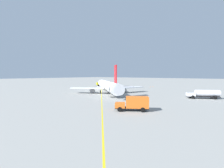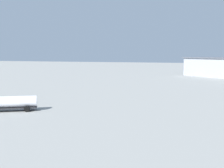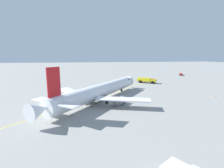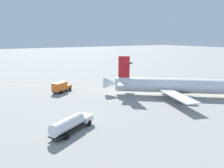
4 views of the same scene
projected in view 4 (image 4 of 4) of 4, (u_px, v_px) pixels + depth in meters
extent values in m
plane|color=gray|center=(162.00, 94.00, 66.44)|extent=(600.00, 600.00, 0.00)
cylinder|color=white|center=(184.00, 86.00, 63.36)|extent=(27.58, 31.88, 4.08)
cone|color=white|center=(111.00, 83.00, 65.98)|extent=(5.22, 5.29, 3.47)
ellipsoid|color=gray|center=(177.00, 90.00, 63.84)|extent=(11.62, 12.89, 2.24)
cube|color=red|center=(124.00, 67.00, 64.52)|extent=(2.24, 2.61, 6.01)
cube|color=white|center=(125.00, 79.00, 68.72)|extent=(5.70, 5.36, 0.20)
cube|color=white|center=(123.00, 84.00, 62.04)|extent=(5.70, 5.36, 0.20)
cube|color=white|center=(169.00, 82.00, 72.55)|extent=(9.81, 13.80, 0.28)
cube|color=white|center=(178.00, 96.00, 55.21)|extent=(14.21, 7.81, 0.28)
cylinder|color=gray|center=(177.00, 88.00, 70.55)|extent=(4.19, 4.39, 2.25)
cylinder|color=black|center=(184.00, 88.00, 70.29)|extent=(1.56, 1.34, 1.91)
cylinder|color=gray|center=(185.00, 100.00, 57.22)|extent=(4.19, 4.39, 2.25)
cylinder|color=black|center=(193.00, 100.00, 56.96)|extent=(1.56, 1.34, 1.91)
cylinder|color=#9EA0A5|center=(175.00, 88.00, 67.26)|extent=(0.20, 0.20, 1.71)
cylinder|color=black|center=(175.00, 91.00, 67.44)|extent=(0.94, 1.04, 1.10)
cylinder|color=#9EA0A5|center=(178.00, 94.00, 60.59)|extent=(0.20, 0.20, 1.71)
cylinder|color=black|center=(178.00, 97.00, 60.76)|extent=(0.94, 1.04, 1.10)
cube|color=#232326|center=(72.00, 128.00, 40.02)|extent=(6.74, 9.60, 0.20)
cube|color=silver|center=(84.00, 118.00, 43.09)|extent=(3.40, 3.35, 1.10)
cube|color=black|center=(88.00, 115.00, 44.01)|extent=(1.90, 1.13, 0.62)
cylinder|color=silver|center=(67.00, 124.00, 38.66)|extent=(5.41, 7.32, 2.12)
cylinder|color=black|center=(78.00, 121.00, 43.59)|extent=(0.79, 1.09, 1.10)
cylinder|color=black|center=(89.00, 123.00, 42.42)|extent=(0.79, 1.09, 1.10)
cylinder|color=black|center=(55.00, 133.00, 37.91)|extent=(0.79, 1.09, 1.10)
cylinder|color=black|center=(67.00, 137.00, 36.74)|extent=(0.79, 1.09, 1.10)
cube|color=#232326|center=(62.00, 90.00, 68.92)|extent=(5.67, 7.02, 0.20)
cube|color=orange|center=(67.00, 86.00, 71.04)|extent=(3.16, 3.10, 1.00)
cube|color=black|center=(69.00, 85.00, 71.87)|extent=(1.69, 1.19, 0.56)
cube|color=orange|center=(60.00, 86.00, 67.61)|extent=(4.65, 5.29, 2.40)
cylinder|color=black|center=(64.00, 88.00, 71.64)|extent=(0.79, 0.98, 1.00)
cylinder|color=black|center=(70.00, 89.00, 70.71)|extent=(0.79, 0.98, 1.00)
cylinder|color=black|center=(54.00, 91.00, 67.36)|extent=(0.79, 0.98, 1.00)
cylinder|color=black|center=(61.00, 92.00, 66.44)|extent=(0.79, 0.98, 1.00)
cube|color=#232326|center=(129.00, 63.00, 142.05)|extent=(3.92, 4.65, 0.20)
cube|color=white|center=(130.00, 62.00, 143.27)|extent=(2.69, 2.32, 0.55)
cube|color=black|center=(130.00, 62.00, 143.72)|extent=(1.75, 1.11, 0.31)
cube|color=white|center=(129.00, 62.00, 141.32)|extent=(3.47, 3.59, 0.70)
cylinder|color=black|center=(128.00, 63.00, 143.88)|extent=(0.66, 0.83, 0.80)
cylinder|color=black|center=(132.00, 63.00, 142.84)|extent=(0.66, 0.83, 0.80)
cylinder|color=black|center=(127.00, 63.00, 141.41)|extent=(0.66, 0.83, 0.80)
cylinder|color=black|center=(130.00, 63.00, 140.37)|extent=(0.66, 0.83, 0.80)
cube|color=yellow|center=(165.00, 93.00, 67.81)|extent=(92.23, 87.69, 0.01)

